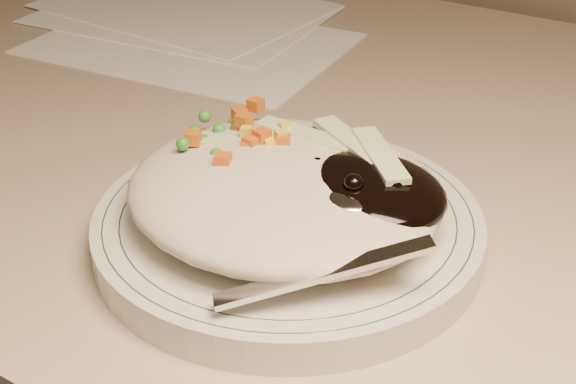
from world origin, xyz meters
The scene contains 5 objects.
desk centered at (0.00, 1.38, 0.54)m, with size 1.40×0.70×0.74m.
plate centered at (-0.07, 1.21, 0.75)m, with size 0.24×0.24×0.02m, color silver.
plate_rim centered at (-0.07, 1.21, 0.76)m, with size 0.23×0.23×0.00m.
meal centered at (-0.07, 1.21, 0.78)m, with size 0.21×0.19×0.05m.
papers centered at (-0.40, 1.51, 0.74)m, with size 0.39×0.32×0.00m.
Camera 1 is at (0.15, 0.86, 1.02)m, focal length 50.00 mm.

